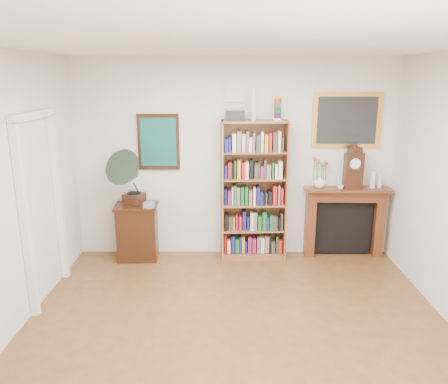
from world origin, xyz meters
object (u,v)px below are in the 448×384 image
side_cabinet (137,232)px  cd_stack (149,205)px  bottle_left (373,180)px  bookshelf (254,183)px  flower_vase (319,182)px  bottle_right (380,181)px  fireplace (344,216)px  gramophone (131,174)px  teacup (341,187)px  mantel_clock (353,169)px

side_cabinet → cd_stack: cd_stack is taller
bottle_left → cd_stack: bearing=-175.4°
side_cabinet → bookshelf: bearing=-1.7°
side_cabinet → cd_stack: (0.21, -0.15, 0.44)m
flower_vase → bottle_right: bearing=0.4°
fireplace → cd_stack: bearing=-172.3°
bottle_left → gramophone: bearing=-176.7°
fireplace → teacup: 0.49m
teacup → gramophone: bearing=-177.6°
flower_vase → bottle_left: size_ratio=0.71×
bookshelf → flower_vase: 0.93m
fireplace → mantel_clock: 0.71m
gramophone → fireplace: bearing=24.4°
mantel_clock → bottle_left: 0.33m
bookshelf → mantel_clock: bookshelf is taller
bottle_left → bottle_right: bearing=10.9°
gramophone → teacup: bearing=22.3°
gramophone → teacup: (2.88, 0.12, -0.21)m
bookshelf → fireplace: bearing=1.1°
bottle_left → bottle_right: size_ratio=1.20×
gramophone → teacup: gramophone is taller
gramophone → bottle_right: gramophone is taller
bookshelf → bottle_left: size_ratio=9.43×
mantel_clock → fireplace: bearing=127.9°
bottle_right → side_cabinet: bearing=-178.0°
bottle_left → bottle_right: (0.10, 0.02, -0.02)m
side_cabinet → flower_vase: 2.66m
side_cabinet → bottle_left: bottle_left is taller
bottle_left → bottle_right: bottle_left is taller
teacup → bottle_left: bottle_left is taller
gramophone → bottle_right: 3.45m
side_cabinet → gramophone: 0.86m
bookshelf → gramophone: 1.69m
gramophone → bookshelf: bearing=24.8°
teacup → cd_stack: bearing=-176.2°
side_cabinet → mantel_clock: mantel_clock is taller
bookshelf → fireplace: size_ratio=1.86×
side_cabinet → gramophone: size_ratio=0.99×
fireplace → mantel_clock: (0.06, -0.06, 0.71)m
teacup → bottle_left: 0.48m
bookshelf → gramophone: size_ratio=2.79×
side_cabinet → teacup: teacup is taller
mantel_clock → teacup: size_ratio=7.43×
side_cabinet → bottle_right: 3.49m
bookshelf → bottle_right: bookshelf is taller
bookshelf → teacup: bearing=-3.9°
bottle_right → bookshelf: bearing=-177.7°
side_cabinet → gramophone: (-0.03, -0.09, 0.86)m
teacup → bottle_left: (0.46, 0.07, 0.09)m
bookshelf → mantel_clock: 1.39m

